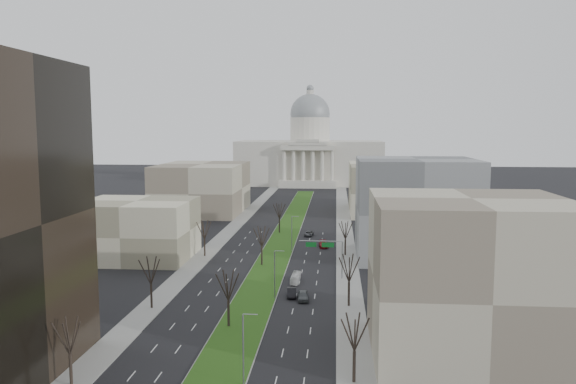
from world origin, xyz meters
The scene contains 28 objects.
ground centered at (0.00, 120.00, 0.00)m, with size 600.00×600.00×0.00m, color black.
median centered at (0.00, 118.99, 0.10)m, with size 8.00×222.03×0.20m.
sidewalk_left centered at (-17.50, 95.00, 0.07)m, with size 5.00×330.00×0.15m, color gray.
sidewalk_right centered at (17.50, 95.00, 0.07)m, with size 5.00×330.00×0.15m, color gray.
capitol centered at (0.00, 269.59, 16.31)m, with size 80.00×46.00×55.00m.
building_beige_left centered at (-33.00, 85.00, 7.00)m, with size 26.00×22.00×14.00m, color gray.
building_tan_right centered at (33.00, 32.00, 11.00)m, with size 26.00×24.00×22.00m, color gray.
building_grey_right centered at (34.00, 92.00, 12.00)m, with size 28.00×26.00×24.00m, color slate.
building_far_left centered at (-35.00, 160.00, 9.00)m, with size 30.00×40.00×18.00m, color gray.
building_far_right centered at (35.00, 165.00, 9.00)m, with size 30.00×40.00×18.00m, color gray.
tree_left_near centered at (-17.20, 18.00, 6.61)m, with size 5.10×5.10×9.18m.
tree_left_mid centered at (-17.20, 48.00, 7.00)m, with size 5.40×5.40×9.72m.
tree_left_far centered at (-17.20, 88.00, 6.84)m, with size 5.28×5.28×9.50m.
tree_right_near centered at (17.20, 22.00, 6.69)m, with size 5.16×5.16×9.29m.
tree_right_mid centered at (17.20, 52.00, 7.16)m, with size 5.52×5.52×9.94m.
tree_right_far centered at (17.20, 92.00, 6.53)m, with size 5.04×5.04×9.07m.
tree_median_a centered at (-2.00, 40.00, 7.00)m, with size 5.40×5.40×9.72m.
tree_median_b centered at (-2.00, 80.00, 7.00)m, with size 5.40×5.40×9.72m.
tree_median_c centered at (-2.00, 120.00, 7.00)m, with size 5.40×5.40×9.72m.
streetlamp_median_a centered at (3.76, 20.00, 4.81)m, with size 1.90×0.20×9.16m.
streetlamp_median_b centered at (3.76, 55.00, 4.81)m, with size 1.90×0.20×9.16m.
streetlamp_median_c centered at (3.76, 95.00, 4.81)m, with size 1.90×0.20×9.16m.
mast_arm_signs centered at (13.49, 70.03, 6.11)m, with size 9.12×0.24×8.09m.
car_grey_near centered at (8.96, 54.89, 0.84)m, with size 1.99×4.94×1.68m, color #4E5255.
car_black centered at (6.69, 56.91, 0.80)m, with size 1.69×4.84×1.60m, color black.
car_red centered at (11.59, 101.14, 0.80)m, with size 2.24×5.51×1.60m, color maroon.
car_grey_far centered at (7.01, 116.17, 0.68)m, with size 2.25×4.88×1.36m, color #43464A.
box_van centered at (6.69, 66.80, 0.90)m, with size 1.51×6.46×1.80m, color white.
Camera 1 is at (14.73, -44.76, 31.48)m, focal length 35.00 mm.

